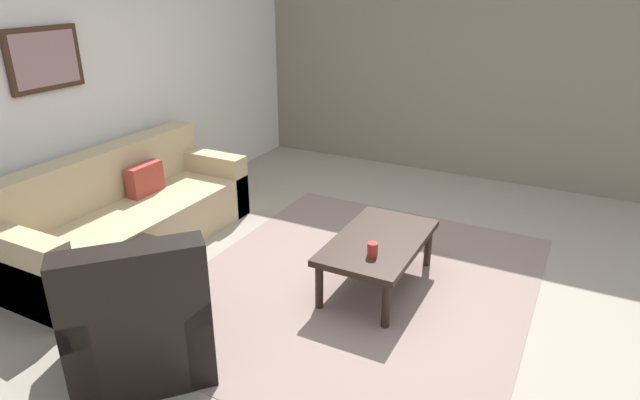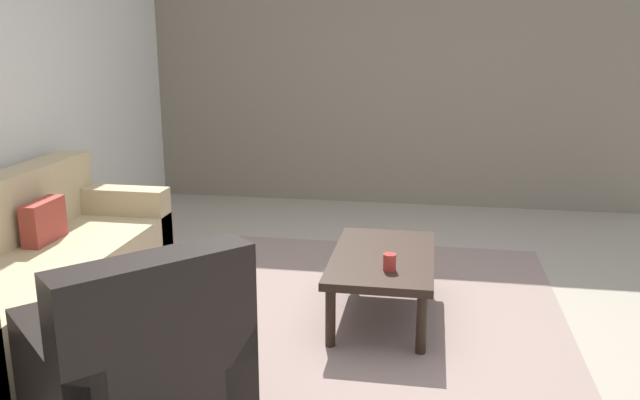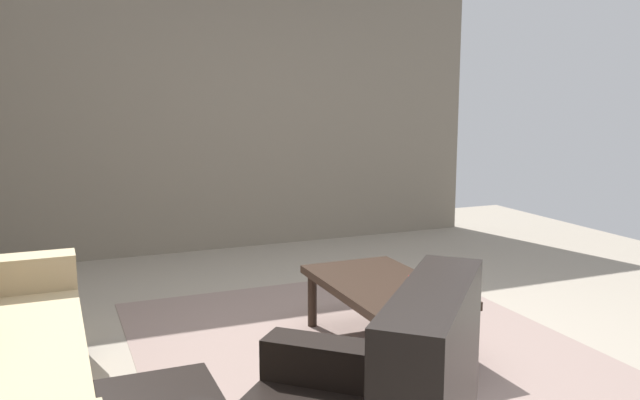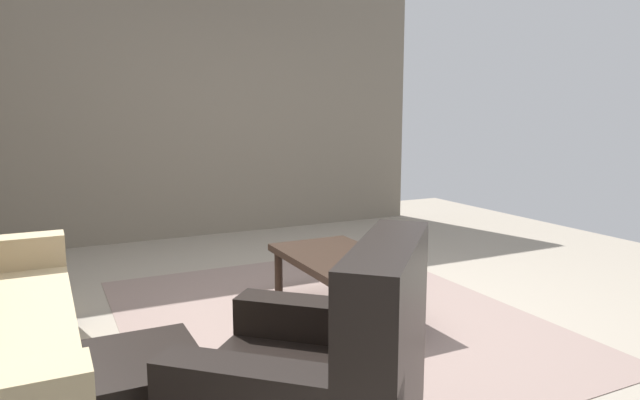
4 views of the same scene
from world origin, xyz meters
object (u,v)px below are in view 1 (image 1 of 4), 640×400
(coffee_table, at_px, (378,245))
(ottoman, at_px, (137,276))
(cup, at_px, (373,249))
(framed_artwork, at_px, (45,59))
(couch_main, at_px, (124,217))
(armchair_leather, at_px, (140,327))

(coffee_table, bearing_deg, ottoman, 123.71)
(coffee_table, xyz_separation_m, cup, (-0.27, -0.06, 0.10))
(ottoman, distance_m, coffee_table, 1.84)
(framed_artwork, bearing_deg, couch_main, -64.89)
(ottoman, distance_m, cup, 1.77)
(couch_main, height_order, ottoman, couch_main)
(armchair_leather, height_order, coffee_table, armchair_leather)
(couch_main, distance_m, framed_artwork, 1.44)
(armchair_leather, relative_size, coffee_table, 1.03)
(cup, distance_m, framed_artwork, 2.98)
(armchair_leather, bearing_deg, cup, -36.72)
(couch_main, relative_size, armchair_leather, 2.03)
(couch_main, bearing_deg, framed_artwork, 115.11)
(coffee_table, bearing_deg, framed_artwork, 103.31)
(couch_main, xyz_separation_m, cup, (0.17, -2.30, 0.16))
(coffee_table, bearing_deg, armchair_leather, 149.81)
(couch_main, height_order, armchair_leather, armchair_leather)
(couch_main, distance_m, cup, 2.31)
(ottoman, bearing_deg, framed_artwork, 70.53)
(couch_main, xyz_separation_m, framed_artwork, (-0.19, 0.40, 1.37))
(cup, bearing_deg, couch_main, 94.15)
(ottoman, xyz_separation_m, coffee_table, (1.02, -1.53, 0.16))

